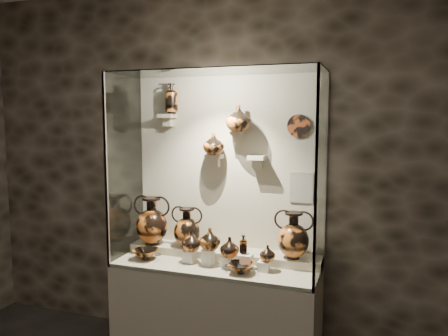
# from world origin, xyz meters

# --- Properties ---
(wall_back) EXTENTS (5.00, 0.02, 3.20)m
(wall_back) POSITION_xyz_m (0.00, 2.50, 1.60)
(wall_back) COLOR black
(wall_back) RESTS_ON ground
(plinth) EXTENTS (1.70, 0.60, 0.80)m
(plinth) POSITION_xyz_m (0.00, 2.18, 0.40)
(plinth) COLOR beige
(plinth) RESTS_ON floor
(front_tier) EXTENTS (1.68, 0.58, 0.03)m
(front_tier) POSITION_xyz_m (0.00, 2.18, 0.82)
(front_tier) COLOR #B8AB8F
(front_tier) RESTS_ON plinth
(rear_tier) EXTENTS (1.70, 0.25, 0.10)m
(rear_tier) POSITION_xyz_m (0.00, 2.35, 0.85)
(rear_tier) COLOR #B8AB8F
(rear_tier) RESTS_ON plinth
(back_panel) EXTENTS (1.70, 0.03, 1.60)m
(back_panel) POSITION_xyz_m (0.00, 2.50, 1.60)
(back_panel) COLOR beige
(back_panel) RESTS_ON plinth
(glass_front) EXTENTS (1.70, 0.01, 1.60)m
(glass_front) POSITION_xyz_m (0.00, 1.88, 1.60)
(glass_front) COLOR white
(glass_front) RESTS_ON plinth
(glass_left) EXTENTS (0.01, 0.60, 1.60)m
(glass_left) POSITION_xyz_m (-0.85, 2.18, 1.60)
(glass_left) COLOR white
(glass_left) RESTS_ON plinth
(glass_right) EXTENTS (0.01, 0.60, 1.60)m
(glass_right) POSITION_xyz_m (0.85, 2.18, 1.60)
(glass_right) COLOR white
(glass_right) RESTS_ON plinth
(glass_top) EXTENTS (1.70, 0.60, 0.01)m
(glass_top) POSITION_xyz_m (0.00, 2.18, 2.40)
(glass_top) COLOR white
(glass_top) RESTS_ON back_panel
(frame_post_left) EXTENTS (0.02, 0.02, 1.60)m
(frame_post_left) POSITION_xyz_m (-0.84, 1.89, 1.60)
(frame_post_left) COLOR gray
(frame_post_left) RESTS_ON plinth
(frame_post_right) EXTENTS (0.02, 0.02, 1.60)m
(frame_post_right) POSITION_xyz_m (0.84, 1.89, 1.60)
(frame_post_right) COLOR gray
(frame_post_right) RESTS_ON plinth
(pedestal_a) EXTENTS (0.09, 0.09, 0.10)m
(pedestal_a) POSITION_xyz_m (-0.22, 2.13, 0.88)
(pedestal_a) COLOR silver
(pedestal_a) RESTS_ON front_tier
(pedestal_b) EXTENTS (0.09, 0.09, 0.13)m
(pedestal_b) POSITION_xyz_m (-0.05, 2.13, 0.90)
(pedestal_b) COLOR silver
(pedestal_b) RESTS_ON front_tier
(pedestal_c) EXTENTS (0.09, 0.09, 0.09)m
(pedestal_c) POSITION_xyz_m (0.12, 2.13, 0.88)
(pedestal_c) COLOR silver
(pedestal_c) RESTS_ON front_tier
(pedestal_d) EXTENTS (0.09, 0.09, 0.12)m
(pedestal_d) POSITION_xyz_m (0.28, 2.13, 0.89)
(pedestal_d) COLOR silver
(pedestal_d) RESTS_ON front_tier
(pedestal_e) EXTENTS (0.09, 0.09, 0.08)m
(pedestal_e) POSITION_xyz_m (0.42, 2.13, 0.87)
(pedestal_e) COLOR silver
(pedestal_e) RESTS_ON front_tier
(bracket_ul) EXTENTS (0.14, 0.12, 0.04)m
(bracket_ul) POSITION_xyz_m (-0.55, 2.42, 2.05)
(bracket_ul) COLOR beige
(bracket_ul) RESTS_ON back_panel
(bracket_ca) EXTENTS (0.14, 0.12, 0.04)m
(bracket_ca) POSITION_xyz_m (-0.10, 2.42, 1.70)
(bracket_ca) COLOR beige
(bracket_ca) RESTS_ON back_panel
(bracket_cb) EXTENTS (0.10, 0.12, 0.04)m
(bracket_cb) POSITION_xyz_m (0.10, 2.42, 1.90)
(bracket_cb) COLOR beige
(bracket_cb) RESTS_ON back_panel
(bracket_cc) EXTENTS (0.14, 0.12, 0.04)m
(bracket_cc) POSITION_xyz_m (0.28, 2.42, 1.70)
(bracket_cc) COLOR beige
(bracket_cc) RESTS_ON back_panel
(amphora_left) EXTENTS (0.39, 0.39, 0.43)m
(amphora_left) POSITION_xyz_m (-0.66, 2.30, 1.11)
(amphora_left) COLOR #C46625
(amphora_left) RESTS_ON rear_tier
(amphora_mid) EXTENTS (0.32, 0.32, 0.35)m
(amphora_mid) POSITION_xyz_m (-0.32, 2.32, 1.08)
(amphora_mid) COLOR #B05B1F
(amphora_mid) RESTS_ON rear_tier
(amphora_right) EXTENTS (0.37, 0.37, 0.38)m
(amphora_right) POSITION_xyz_m (0.62, 2.32, 1.09)
(amphora_right) COLOR #C46625
(amphora_right) RESTS_ON rear_tier
(jug_a) EXTENTS (0.20, 0.20, 0.17)m
(jug_a) POSITION_xyz_m (-0.20, 2.13, 1.01)
(jug_a) COLOR #C46625
(jug_a) RESTS_ON pedestal_a
(jug_b) EXTENTS (0.21, 0.21, 0.18)m
(jug_b) POSITION_xyz_m (-0.03, 2.13, 1.05)
(jug_b) COLOR #B05B1F
(jug_b) RESTS_ON pedestal_b
(jug_c) EXTENTS (0.20, 0.20, 0.16)m
(jug_c) POSITION_xyz_m (0.14, 2.12, 1.00)
(jug_c) COLOR #C46625
(jug_c) RESTS_ON pedestal_c
(jug_e) EXTENTS (0.13, 0.13, 0.13)m
(jug_e) POSITION_xyz_m (0.45, 2.15, 0.97)
(jug_e) COLOR #C46625
(jug_e) RESTS_ON pedestal_e
(lekythos_small) EXTENTS (0.08, 0.08, 0.17)m
(lekythos_small) POSITION_xyz_m (0.25, 2.15, 1.04)
(lekythos_small) COLOR #B05B1F
(lekythos_small) RESTS_ON pedestal_d
(kylix_left) EXTENTS (0.29, 0.25, 0.11)m
(kylix_left) POSITION_xyz_m (-0.60, 2.08, 0.88)
(kylix_left) COLOR #B05B1F
(kylix_left) RESTS_ON front_tier
(kylix_right) EXTENTS (0.31, 0.29, 0.10)m
(kylix_right) POSITION_xyz_m (0.27, 2.02, 0.88)
(kylix_right) COLOR #C46625
(kylix_right) RESTS_ON front_tier
(lekythos_tall) EXTENTS (0.12, 0.12, 0.30)m
(lekythos_tall) POSITION_xyz_m (-0.50, 2.40, 2.22)
(lekythos_tall) COLOR #C46625
(lekythos_tall) RESTS_ON bracket_ul
(ovoid_vase_a) EXTENTS (0.21, 0.21, 0.19)m
(ovoid_vase_a) POSITION_xyz_m (-0.09, 2.38, 1.81)
(ovoid_vase_a) COLOR #B05B1F
(ovoid_vase_a) RESTS_ON bracket_ca
(ovoid_vase_b) EXTENTS (0.27, 0.27, 0.22)m
(ovoid_vase_b) POSITION_xyz_m (0.13, 2.36, 2.03)
(ovoid_vase_b) COLOR #B05B1F
(ovoid_vase_b) RESTS_ON bracket_cb
(wall_plate) EXTENTS (0.19, 0.02, 0.19)m
(wall_plate) POSITION_xyz_m (0.62, 2.47, 1.97)
(wall_plate) COLOR #9E441F
(wall_plate) RESTS_ON back_panel
(info_placard) EXTENTS (0.19, 0.01, 0.26)m
(info_placard) POSITION_xyz_m (0.65, 2.47, 1.46)
(info_placard) COLOR beige
(info_placard) RESTS_ON back_panel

